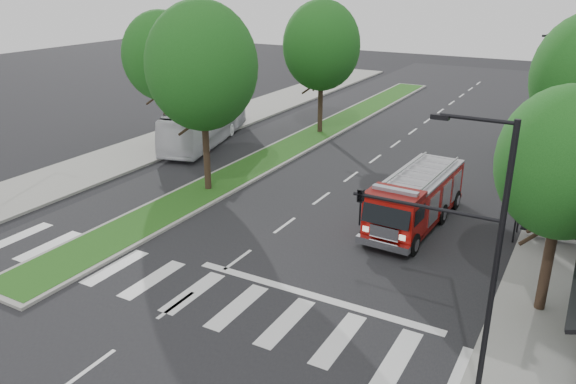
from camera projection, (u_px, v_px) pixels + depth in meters
name	position (u px, v px, depth m)	size (l,w,h in m)	color
ground	(238.00, 260.00, 23.53)	(140.00, 140.00, 0.00)	black
sidewalk_left	(143.00, 150.00, 38.26)	(5.00, 80.00, 0.15)	gray
median	(308.00, 139.00, 40.91)	(3.00, 50.00, 0.15)	gray
bus_shelter	(556.00, 200.00, 24.34)	(3.20, 1.60, 2.61)	black
tree_right_near	(566.00, 164.00, 17.95)	(4.40, 4.40, 8.05)	black
tree_median_near	(202.00, 66.00, 28.71)	(5.80, 5.80, 10.16)	black
tree_median_far	(322.00, 46.00, 40.24)	(5.60, 5.60, 9.72)	black
tree_left_mid	(161.00, 56.00, 37.48)	(5.20, 5.20, 9.16)	black
streetlight_right_near	(463.00, 240.00, 14.63)	(4.08, 0.22, 8.00)	black
streetlight_right_far	(567.00, 95.00, 33.51)	(2.11, 0.20, 8.00)	black
fire_engine	(416.00, 199.00, 26.40)	(2.77, 7.99, 2.73)	#610705
city_bus	(205.00, 122.00, 39.69)	(2.54, 10.86, 3.03)	white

